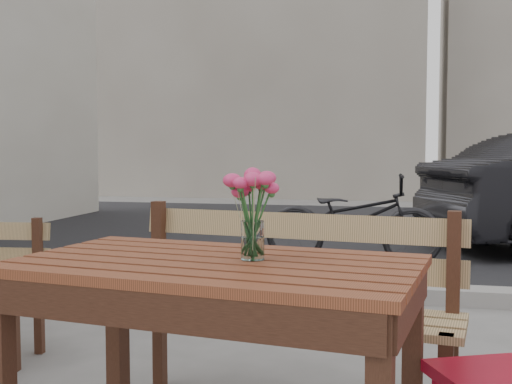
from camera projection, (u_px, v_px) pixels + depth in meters
street at (359, 252)px, 6.98m from camera, size 30.00×8.12×0.12m
backdrop_buildings at (389, 49)px, 15.80m from camera, size 15.50×4.00×8.00m
main_table at (216, 300)px, 2.09m from camera, size 1.39×0.93×0.80m
main_bench at (288, 286)px, 2.78m from camera, size 1.54×0.65×0.93m
main_vase at (253, 203)px, 2.07m from camera, size 0.16×0.16×0.30m
bicycle at (353, 220)px, 6.35m from camera, size 1.75×0.66×0.91m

